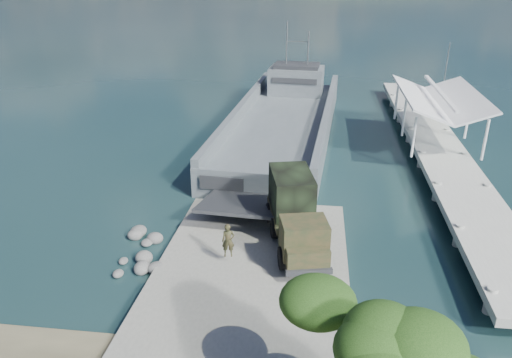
% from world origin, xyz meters
% --- Properties ---
extents(ground, '(1400.00, 1400.00, 0.00)m').
position_xyz_m(ground, '(0.00, 0.00, 0.00)').
color(ground, '#173437').
rests_on(ground, ground).
extents(boat_ramp, '(10.00, 18.00, 0.50)m').
position_xyz_m(boat_ramp, '(0.00, -1.00, 0.25)').
color(boat_ramp, gray).
rests_on(boat_ramp, ground).
extents(shoreline_rocks, '(3.20, 5.60, 0.90)m').
position_xyz_m(shoreline_rocks, '(-6.20, 0.50, 0.00)').
color(shoreline_rocks, '#50504E').
rests_on(shoreline_rocks, ground).
extents(pier, '(6.40, 44.00, 6.10)m').
position_xyz_m(pier, '(13.00, 18.77, 1.60)').
color(pier, '#A8A89E').
rests_on(pier, ground).
extents(landing_craft, '(10.61, 34.24, 10.03)m').
position_xyz_m(landing_craft, '(-0.05, 22.18, 0.82)').
color(landing_craft, '#4E575C').
rests_on(landing_craft, ground).
extents(military_truck, '(3.97, 8.04, 3.58)m').
position_xyz_m(military_truck, '(2.05, 2.65, 2.28)').
color(military_truck, black).
rests_on(military_truck, boat_ramp).
extents(soldier, '(0.74, 0.55, 1.83)m').
position_xyz_m(soldier, '(-1.28, -0.04, 1.42)').
color(soldier, '#21311B').
rests_on(soldier, boat_ramp).
extents(sailboat_near, '(1.73, 5.46, 6.60)m').
position_xyz_m(sailboat_near, '(16.55, 33.50, 0.35)').
color(sailboat_near, white).
rests_on(sailboat_near, ground).
extents(sailboat_far, '(2.63, 5.78, 6.79)m').
position_xyz_m(sailboat_far, '(17.45, 37.19, 0.36)').
color(sailboat_far, white).
rests_on(sailboat_far, ground).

